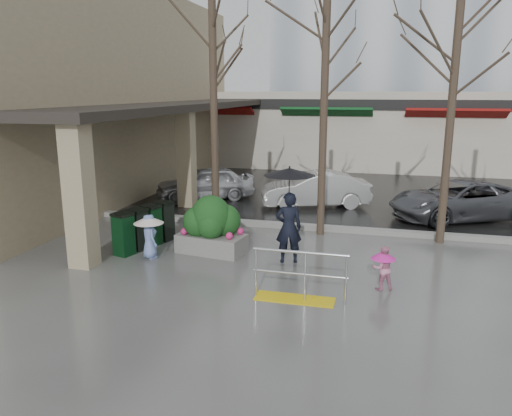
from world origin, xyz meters
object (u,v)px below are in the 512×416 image
at_px(tree_mideast, 456,59).
at_px(car_a, 205,183).
at_px(tree_west, 213,54).
at_px(child_blue, 149,231).
at_px(woman, 289,207).
at_px(car_b, 315,189).
at_px(child_pink, 383,265).
at_px(planter, 212,226).
at_px(handrail, 298,282).
at_px(car_c, 460,200).
at_px(news_boxes, 145,227).
at_px(tree_midwest, 326,46).

xyz_separation_m(tree_mideast, car_a, (-8.18, 3.67, -4.23)).
xyz_separation_m(tree_west, child_blue, (-0.65, -3.18, -4.39)).
xyz_separation_m(woman, car_a, (-4.43, 6.29, -0.74)).
relative_size(tree_mideast, woman, 2.75).
height_order(car_a, car_b, same).
height_order(child_pink, planter, planter).
xyz_separation_m(handrail, car_b, (-0.79, 8.29, 0.25)).
bearing_deg(child_blue, car_b, -71.83).
distance_m(tree_mideast, planter, 7.51).
xyz_separation_m(child_blue, planter, (1.35, 0.80, 0.02)).
bearing_deg(planter, car_c, 38.32).
xyz_separation_m(tree_mideast, child_blue, (-7.15, -3.18, -4.17)).
height_order(handrail, tree_mideast, tree_mideast).
xyz_separation_m(planter, news_boxes, (-1.87, -0.02, -0.17)).
relative_size(tree_mideast, planter, 3.55).
xyz_separation_m(child_pink, car_b, (-2.41, 7.31, 0.09)).
xyz_separation_m(tree_midwest, woman, (-0.45, -2.62, -3.86)).
xyz_separation_m(tree_mideast, news_boxes, (-7.67, -2.40, -4.31)).
relative_size(handrail, child_blue, 1.69).
relative_size(child_blue, news_boxes, 0.56).
bearing_deg(handrail, tree_mideast, 56.81).
height_order(tree_midwest, planter, tree_midwest).
relative_size(child_pink, car_b, 0.25).
relative_size(news_boxes, car_b, 0.53).
xyz_separation_m(tree_west, tree_mideast, (6.50, 0.00, -0.22)).
height_order(planter, car_a, planter).
distance_m(tree_west, tree_midwest, 3.20).
bearing_deg(tree_mideast, news_boxes, -162.63).
bearing_deg(planter, car_a, 111.55).
relative_size(tree_midwest, child_pink, 7.40).
distance_m(handrail, tree_west, 7.52).
bearing_deg(child_blue, car_a, -37.49).
bearing_deg(child_pink, news_boxes, -34.19).
height_order(tree_mideast, woman, tree_mideast).
bearing_deg(child_pink, tree_midwest, -86.13).
relative_size(tree_west, planter, 3.71).
bearing_deg(woman, car_a, -71.11).
distance_m(woman, child_pink, 2.67).
distance_m(car_b, car_c, 4.81).
distance_m(child_pink, car_a, 10.03).
xyz_separation_m(child_pink, child_blue, (-5.63, 0.64, 0.15)).
height_order(child_blue, planter, planter).
bearing_deg(news_boxes, car_b, 74.70).
relative_size(tree_midwest, car_c, 1.54).
bearing_deg(car_b, planter, -35.98).
xyz_separation_m(woman, child_blue, (-3.40, -0.56, -0.68)).
bearing_deg(child_blue, child_pink, -142.56).
xyz_separation_m(planter, car_c, (6.63, 5.24, -0.09)).
xyz_separation_m(handrail, woman, (-0.61, 2.18, 1.00)).
relative_size(child_blue, car_b, 0.29).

